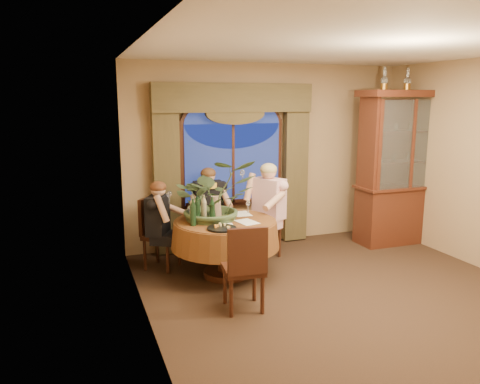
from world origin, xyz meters
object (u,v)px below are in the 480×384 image
object	(u,v)px
dining_table	(225,248)
person_back	(158,227)
olive_bowl	(227,218)
wine_bottle_1	(193,208)
stoneware_vase	(216,208)
wine_bottle_3	(197,210)
person_scarf	(208,211)
wine_bottle_4	(193,212)
chair_back_right	(215,222)
china_cabinet	(401,168)
oil_lamp_right	(430,79)
wine_bottle_0	(198,206)
chair_right	(263,226)
chair_back	(162,234)
chair_front_left	(243,267)
wine_bottle_2	(204,208)
centerpiece_plant	(214,168)
wine_bottle_5	(212,210)
oil_lamp_center	(408,79)
oil_lamp_left	(385,78)
person_pink	(269,211)

from	to	relation	value
dining_table	person_back	bearing A→B (deg)	151.33
olive_bowl	wine_bottle_1	distance (m)	0.46
person_back	stoneware_vase	xyz separation A→B (m)	(0.68, -0.34, 0.28)
wine_bottle_1	wine_bottle_3	world-z (taller)	same
person_scarf	wine_bottle_4	distance (m)	1.20
chair_back_right	wine_bottle_1	size ratio (longest dim) A/B	2.91
china_cabinet	oil_lamp_right	distance (m)	1.43
china_cabinet	wine_bottle_0	distance (m)	3.42
chair_right	wine_bottle_0	xyz separation A→B (m)	(-1.05, -0.31, 0.44)
chair_back	stoneware_vase	size ratio (longest dim) A/B	3.20
chair_front_left	wine_bottle_2	distance (m)	1.15
person_scarf	centerpiece_plant	bearing A→B (deg)	81.96
china_cabinet	person_back	world-z (taller)	china_cabinet
chair_right	wine_bottle_1	distance (m)	1.27
stoneware_vase	oil_lamp_right	bearing A→B (deg)	6.60
wine_bottle_0	china_cabinet	bearing A→B (deg)	5.27
china_cabinet	wine_bottle_1	size ratio (longest dim) A/B	7.25
wine_bottle_5	oil_lamp_center	bearing A→B (deg)	10.23
oil_lamp_center	oil_lamp_left	bearing A→B (deg)	180.00
wine_bottle_0	wine_bottle_2	size ratio (longest dim) A/B	1.00
person_pink	stoneware_vase	bearing A→B (deg)	82.86
chair_front_left	person_scarf	xyz separation A→B (m)	(0.17, 1.93, 0.17)
person_scarf	wine_bottle_1	bearing A→B (deg)	64.87
wine_bottle_4	centerpiece_plant	bearing A→B (deg)	36.28
dining_table	stoneware_vase	size ratio (longest dim) A/B	4.62
oil_lamp_right	stoneware_vase	size ratio (longest dim) A/B	1.13
person_pink	person_back	size ratio (longest dim) A/B	1.13
oil_lamp_center	wine_bottle_4	xyz separation A→B (m)	(-3.53, -0.62, -1.65)
person_pink	oil_lamp_right	bearing A→B (deg)	-119.27
oil_lamp_left	stoneware_vase	xyz separation A→B (m)	(-2.76, -0.42, -1.66)
chair_back_right	centerpiece_plant	xyz separation A→B (m)	(-0.25, -0.81, 0.93)
oil_lamp_center	stoneware_vase	size ratio (longest dim) A/B	1.13
wine_bottle_3	oil_lamp_right	bearing A→B (deg)	7.57
oil_lamp_right	wine_bottle_4	world-z (taller)	oil_lamp_right
chair_back_right	chair_back	distance (m)	0.93
oil_lamp_left	chair_front_left	bearing A→B (deg)	-151.88
centerpiece_plant	wine_bottle_5	size ratio (longest dim) A/B	3.57
wine_bottle_1	wine_bottle_2	distance (m)	0.14
chair_front_left	person_back	distance (m)	1.57
oil_lamp_left	centerpiece_plant	size ratio (longest dim) A/B	0.29
person_pink	stoneware_vase	xyz separation A→B (m)	(-0.91, -0.38, 0.21)
dining_table	olive_bowl	xyz separation A→B (m)	(0.02, -0.02, 0.40)
chair_front_left	olive_bowl	world-z (taller)	chair_front_left
china_cabinet	person_back	xyz separation A→B (m)	(-3.87, -0.07, -0.58)
chair_right	wine_bottle_0	size ratio (longest dim) A/B	2.91
wine_bottle_0	wine_bottle_1	bearing A→B (deg)	-137.51
chair_back_right	wine_bottle_1	distance (m)	1.08
chair_right	olive_bowl	distance (m)	0.93
chair_back	person_scarf	distance (m)	0.86
wine_bottle_2	person_pink	bearing A→B (deg)	20.37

